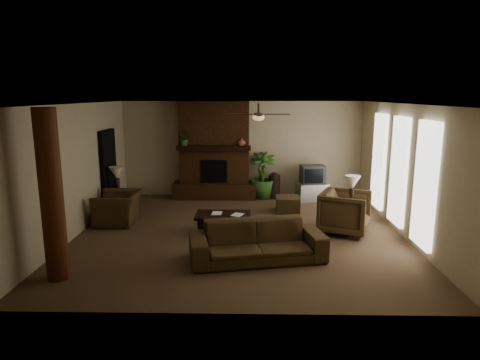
{
  "coord_description": "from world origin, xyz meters",
  "views": [
    {
      "loc": [
        0.19,
        -8.82,
        2.99
      ],
      "look_at": [
        0.0,
        0.4,
        1.1
      ],
      "focal_mm": 31.38,
      "sensor_mm": 36.0,
      "label": 1
    }
  ],
  "objects_px": {
    "armchair_right": "(345,210)",
    "tv_stand": "(312,192)",
    "side_table_right": "(351,216)",
    "sofa": "(257,235)",
    "armchair_left": "(118,203)",
    "log_column": "(52,196)",
    "ottoman": "(288,204)",
    "floor_vase": "(274,184)",
    "floor_plant": "(262,185)",
    "side_table_left": "(119,202)",
    "lamp_left": "(116,175)",
    "lamp_right": "(352,184)",
    "coffee_table": "(223,216)"
  },
  "relations": [
    {
      "from": "floor_plant",
      "to": "side_table_right",
      "type": "relative_size",
      "value": 2.44
    },
    {
      "from": "armchair_right",
      "to": "coffee_table",
      "type": "distance_m",
      "value": 2.66
    },
    {
      "from": "tv_stand",
      "to": "side_table_right",
      "type": "height_order",
      "value": "side_table_right"
    },
    {
      "from": "coffee_table",
      "to": "side_table_left",
      "type": "bearing_deg",
      "value": 150.69
    },
    {
      "from": "side_table_right",
      "to": "sofa",
      "type": "bearing_deg",
      "value": -137.89
    },
    {
      "from": "armchair_right",
      "to": "tv_stand",
      "type": "bearing_deg",
      "value": 28.61
    },
    {
      "from": "armchair_left",
      "to": "floor_plant",
      "type": "distance_m",
      "value": 4.27
    },
    {
      "from": "armchair_left",
      "to": "armchair_right",
      "type": "relative_size",
      "value": 1.09
    },
    {
      "from": "floor_plant",
      "to": "side_table_left",
      "type": "distance_m",
      "value": 4.07
    },
    {
      "from": "armchair_left",
      "to": "lamp_right",
      "type": "height_order",
      "value": "lamp_right"
    },
    {
      "from": "armchair_left",
      "to": "lamp_left",
      "type": "height_order",
      "value": "lamp_left"
    },
    {
      "from": "lamp_left",
      "to": "log_column",
      "type": "bearing_deg",
      "value": -87.07
    },
    {
      "from": "side_table_left",
      "to": "side_table_right",
      "type": "bearing_deg",
      "value": -11.2
    },
    {
      "from": "lamp_left",
      "to": "lamp_right",
      "type": "xyz_separation_m",
      "value": [
        5.68,
        -1.06,
        0.0
      ]
    },
    {
      "from": "floor_vase",
      "to": "floor_plant",
      "type": "relative_size",
      "value": 0.57
    },
    {
      "from": "armchair_right",
      "to": "lamp_right",
      "type": "relative_size",
      "value": 1.57
    },
    {
      "from": "ottoman",
      "to": "lamp_left",
      "type": "relative_size",
      "value": 0.92
    },
    {
      "from": "coffee_table",
      "to": "floor_plant",
      "type": "relative_size",
      "value": 0.89
    },
    {
      "from": "floor_plant",
      "to": "side_table_right",
      "type": "bearing_deg",
      "value": -54.6
    },
    {
      "from": "floor_vase",
      "to": "lamp_right",
      "type": "height_order",
      "value": "lamp_right"
    },
    {
      "from": "coffee_table",
      "to": "floor_plant",
      "type": "xyz_separation_m",
      "value": [
        0.95,
        3.17,
        0.0
      ]
    },
    {
      "from": "ottoman",
      "to": "floor_vase",
      "type": "relative_size",
      "value": 0.78
    },
    {
      "from": "floor_vase",
      "to": "lamp_left",
      "type": "xyz_separation_m",
      "value": [
        -4.09,
        -1.65,
        0.57
      ]
    },
    {
      "from": "armchair_right",
      "to": "lamp_left",
      "type": "distance_m",
      "value": 5.67
    },
    {
      "from": "sofa",
      "to": "tv_stand",
      "type": "height_order",
      "value": "sofa"
    },
    {
      "from": "log_column",
      "to": "side_table_right",
      "type": "bearing_deg",
      "value": 27.23
    },
    {
      "from": "ottoman",
      "to": "tv_stand",
      "type": "xyz_separation_m",
      "value": [
        0.8,
        1.22,
        0.05
      ]
    },
    {
      "from": "sofa",
      "to": "armchair_left",
      "type": "height_order",
      "value": "armchair_left"
    },
    {
      "from": "floor_vase",
      "to": "side_table_left",
      "type": "height_order",
      "value": "floor_vase"
    },
    {
      "from": "sofa",
      "to": "lamp_right",
      "type": "xyz_separation_m",
      "value": [
        2.18,
        1.99,
        0.53
      ]
    },
    {
      "from": "armchair_left",
      "to": "lamp_right",
      "type": "xyz_separation_m",
      "value": [
        5.41,
        -0.21,
        0.51
      ]
    },
    {
      "from": "armchair_right",
      "to": "ottoman",
      "type": "bearing_deg",
      "value": 56.23
    },
    {
      "from": "floor_vase",
      "to": "lamp_right",
      "type": "xyz_separation_m",
      "value": [
        1.59,
        -2.7,
        0.57
      ]
    },
    {
      "from": "side_table_left",
      "to": "log_column",
      "type": "bearing_deg",
      "value": -87.1
    },
    {
      "from": "ottoman",
      "to": "tv_stand",
      "type": "relative_size",
      "value": 0.71
    },
    {
      "from": "coffee_table",
      "to": "side_table_right",
      "type": "bearing_deg",
      "value": 8.67
    },
    {
      "from": "side_table_right",
      "to": "tv_stand",
      "type": "bearing_deg",
      "value": 102.04
    },
    {
      "from": "tv_stand",
      "to": "floor_plant",
      "type": "bearing_deg",
      "value": 156.24
    },
    {
      "from": "lamp_left",
      "to": "lamp_right",
      "type": "bearing_deg",
      "value": -10.54
    },
    {
      "from": "floor_vase",
      "to": "side_table_left",
      "type": "relative_size",
      "value": 1.4
    },
    {
      "from": "ottoman",
      "to": "floor_plant",
      "type": "relative_size",
      "value": 0.45
    },
    {
      "from": "sofa",
      "to": "armchair_left",
      "type": "bearing_deg",
      "value": 134.32
    },
    {
      "from": "sofa",
      "to": "tv_stand",
      "type": "relative_size",
      "value": 2.86
    },
    {
      "from": "ottoman",
      "to": "floor_plant",
      "type": "bearing_deg",
      "value": 112.66
    },
    {
      "from": "log_column",
      "to": "tv_stand",
      "type": "height_order",
      "value": "log_column"
    },
    {
      "from": "floor_plant",
      "to": "side_table_right",
      "type": "xyz_separation_m",
      "value": [
        1.94,
        -2.73,
        -0.1
      ]
    },
    {
      "from": "log_column",
      "to": "floor_plant",
      "type": "distance_m",
      "value": 6.66
    },
    {
      "from": "log_column",
      "to": "tv_stand",
      "type": "xyz_separation_m",
      "value": [
        4.95,
        5.29,
        -1.15
      ]
    },
    {
      "from": "floor_vase",
      "to": "lamp_left",
      "type": "height_order",
      "value": "lamp_left"
    },
    {
      "from": "lamp_left",
      "to": "lamp_right",
      "type": "height_order",
      "value": "same"
    }
  ]
}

